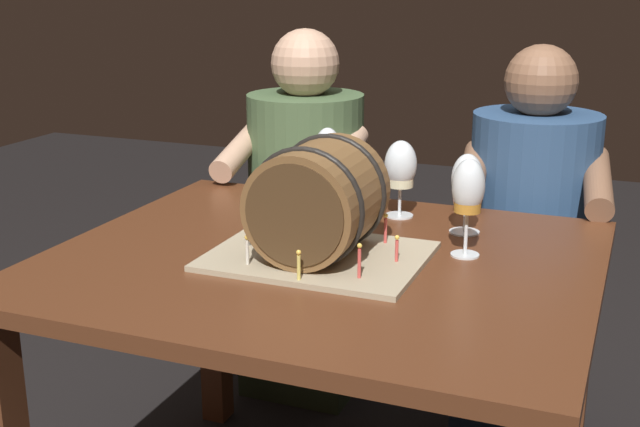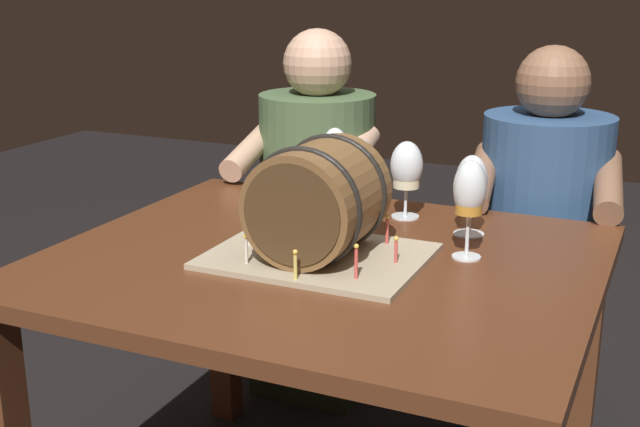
% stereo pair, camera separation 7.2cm
% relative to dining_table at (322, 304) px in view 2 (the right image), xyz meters
% --- Properties ---
extents(dining_table, '(1.14, 0.98, 0.73)m').
position_rel_dining_table_xyz_m(dining_table, '(0.00, 0.00, 0.00)').
color(dining_table, '#562D19').
rests_on(dining_table, ground).
extents(barrel_cake, '(0.44, 0.35, 0.26)m').
position_rel_dining_table_xyz_m(barrel_cake, '(0.00, -0.02, 0.23)').
color(barrel_cake, tan).
rests_on(barrel_cake, dining_table).
extents(wine_glass_rose, '(0.07, 0.07, 0.19)m').
position_rel_dining_table_xyz_m(wine_glass_rose, '(0.25, 0.27, 0.23)').
color(wine_glass_rose, white).
rests_on(wine_glass_rose, dining_table).
extents(wine_glass_white, '(0.08, 0.08, 0.19)m').
position_rel_dining_table_xyz_m(wine_glass_white, '(0.07, 0.34, 0.23)').
color(wine_glass_white, white).
rests_on(wine_glass_white, dining_table).
extents(wine_glass_amber, '(0.07, 0.07, 0.21)m').
position_rel_dining_table_xyz_m(wine_glass_amber, '(0.28, 0.11, 0.25)').
color(wine_glass_amber, white).
rests_on(wine_glass_amber, dining_table).
extents(wine_glass_empty, '(0.07, 0.07, 0.20)m').
position_rel_dining_table_xyz_m(wine_glass_empty, '(-0.14, 0.38, 0.25)').
color(wine_glass_empty, white).
rests_on(wine_glass_empty, dining_table).
extents(wine_glass_red, '(0.07, 0.07, 0.20)m').
position_rel_dining_table_xyz_m(wine_glass_red, '(-0.03, 0.28, 0.24)').
color(wine_glass_red, white).
rests_on(wine_glass_red, dining_table).
extents(person_seated_left, '(0.41, 0.49, 1.15)m').
position_rel_dining_table_xyz_m(person_seated_left, '(-0.34, 0.72, -0.08)').
color(person_seated_left, '#2A3A24').
rests_on(person_seated_left, ground).
extents(person_seated_right, '(0.42, 0.51, 1.12)m').
position_rel_dining_table_xyz_m(person_seated_right, '(0.34, 0.72, -0.09)').
color(person_seated_right, '#1B2D46').
rests_on(person_seated_right, ground).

